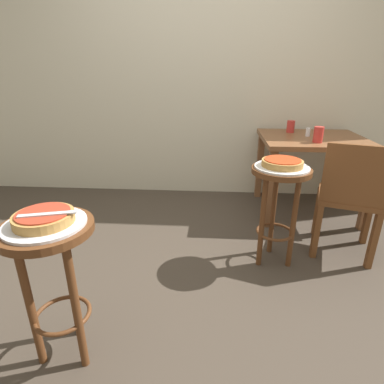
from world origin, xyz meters
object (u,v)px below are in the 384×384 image
Objects in this scene: cup_far_edge at (291,126)px; pizza_server_knife at (47,214)px; pizza_middle at (282,163)px; dining_table at (312,149)px; stool_foreground at (53,263)px; condiment_shaker at (308,132)px; pizza_foreground at (44,218)px; cup_near_edge at (318,135)px; serving_plate_foreground at (45,224)px; serving_plate_middle at (282,167)px; wooden_chair at (350,196)px; stool_middle at (279,194)px.

cup_far_edge is 2.40m from pizza_server_knife.
dining_table is (0.45, 0.88, -0.12)m from pizza_middle.
condiment_shaker is at bearing 49.44° from stool_foreground.
pizza_foreground is at bearing -130.56° from condiment_shaker.
pizza_foreground is 2.16m from cup_near_edge.
condiment_shaker reaches higher than serving_plate_foreground.
serving_plate_foreground is 1.38× the size of pizza_foreground.
cup_far_edge is at bearing 75.23° from serving_plate_middle.
condiment_shaker is at bearing 97.89° from wooden_chair.
pizza_foreground reaches higher than serving_plate_foreground.
serving_plate_foreground and serving_plate_middle have the same top height.
pizza_middle reaches higher than serving_plate_middle.
dining_table is at bearing 63.05° from stool_middle.
condiment_shaker is 0.85m from wooden_chair.
pizza_middle is at bearing 37.78° from pizza_foreground.
serving_plate_middle is 0.41× the size of wooden_chair.
pizza_foreground is 0.04m from pizza_server_knife.
wooden_chair is (0.10, -0.54, -0.32)m from cup_near_edge.
pizza_server_knife reaches higher than dining_table.
dining_table is 0.16m from condiment_shaker.
pizza_middle is at bearing -113.87° from condiment_shaker.
stool_foreground is at bearing 130.84° from pizza_server_knife.
dining_table is at bearing -36.96° from condiment_shaker.
stool_middle is 0.77× the size of dining_table.
wooden_chair is (0.51, 0.12, -0.05)m from stool_middle.
condiment_shaker reaches higher than pizza_middle.
pizza_middle is 0.99m from dining_table.
cup_near_edge is at bearing 57.78° from stool_middle.
cup_near_edge reaches higher than serving_plate_foreground.
cup_far_edge reaches higher than pizza_server_knife.
pizza_foreground reaches higher than dining_table.
dining_table reaches higher than stool_foreground.
pizza_middle is at bearing -104.77° from cup_far_edge.
cup_near_edge is at bearing 44.84° from serving_plate_foreground.
stool_middle is 0.82m from cup_near_edge.
cup_far_edge is (0.29, 1.08, 0.26)m from stool_middle.
cup_near_edge is (0.41, 0.66, 0.06)m from pizza_middle.
pizza_foreground is at bearing -131.88° from dining_table.
cup_far_edge is (-0.13, 0.43, -0.01)m from cup_near_edge.
dining_table is at bearing -52.02° from cup_far_edge.
cup_near_edge is 0.59× the size of pizza_server_knife.
condiment_shaker is at bearing 92.42° from cup_near_edge.
serving_plate_foreground is at bearing -142.22° from serving_plate_middle.
serving_plate_foreground is 2.40m from cup_far_edge.
serving_plate_middle is 1.00m from condiment_shaker.
condiment_shaker is (0.40, 0.91, 0.06)m from serving_plate_middle.
dining_table is (0.45, 0.88, -0.09)m from serving_plate_middle.
stool_foreground is 0.82× the size of wooden_chair.
cup_far_edge is (1.40, 1.95, 0.05)m from pizza_foreground.
wooden_chair is (0.51, 0.12, -0.26)m from pizza_middle.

